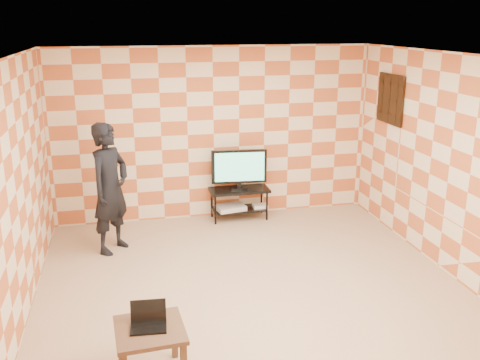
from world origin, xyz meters
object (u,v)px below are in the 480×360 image
Objects in this scene: tv_stand at (239,197)px; side_table at (150,337)px; person at (110,188)px; tv at (239,168)px.

side_table is at bearing -113.46° from tv_stand.
tv_stand is 0.53× the size of person.
person is (-1.95, -0.81, 0.53)m from tv_stand.
tv_stand is 0.48m from tv.
tv_stand is 4.06m from side_table.
person is at bearing -157.40° from tv_stand.
tv is (0.00, -0.00, 0.48)m from tv_stand.
tv_stand is at bearing -28.91° from person.
tv is 2.11m from person.
person is (-0.34, 2.91, 0.48)m from side_table.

